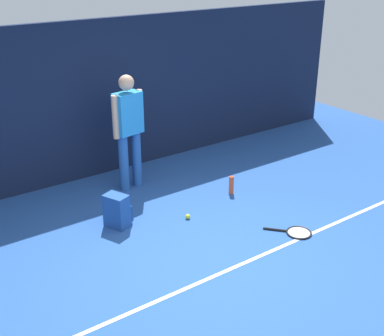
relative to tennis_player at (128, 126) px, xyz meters
name	(u,v)px	position (x,y,z in m)	size (l,w,h in m)	color
ground_plane	(212,258)	(-0.21, -2.24, -0.97)	(12.00, 12.00, 0.00)	#234C93
back_fence	(91,101)	(-0.21, 0.76, 0.22)	(10.00, 0.10, 2.38)	#141E38
court_line	(228,270)	(-0.21, -2.53, -0.96)	(9.00, 0.05, 0.00)	white
tennis_player	(128,126)	(0.00, 0.00, 0.00)	(0.52, 0.28, 1.70)	#2659A5
tennis_racket	(297,232)	(1.01, -2.41, -0.95)	(0.53, 0.58, 0.03)	black
backpack	(118,211)	(-0.72, -0.92, -0.76)	(0.36, 0.35, 0.44)	#1E478C
tennis_ball_near_player	(188,216)	(0.11, -1.30, -0.93)	(0.07, 0.07, 0.07)	#CCE033
water_bottle	(231,185)	(1.07, -1.05, -0.83)	(0.07, 0.07, 0.27)	#D84C26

